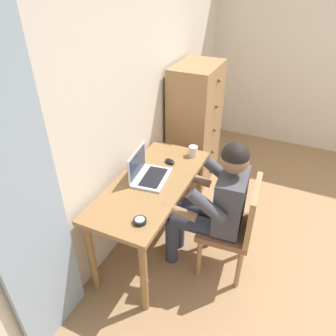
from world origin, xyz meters
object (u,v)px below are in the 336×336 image
chair (235,224)px  laptop (147,173)px  desk (152,193)px  dresser (195,126)px  person_seated (214,201)px  computer_mouse (170,161)px  coffee_mug (193,151)px  desk_clock (140,221)px

chair → laptop: size_ratio=2.38×
desk → dresser: dresser is taller
desk → person_seated: size_ratio=1.06×
person_seated → laptop: 0.58m
person_seated → computer_mouse: size_ratio=11.92×
dresser → computer_mouse: size_ratio=13.50×
chair → dresser: bearing=34.2°
computer_mouse → coffee_mug: bearing=-12.2°
dresser → coffee_mug: bearing=-160.9°
laptop → coffee_mug: bearing=-23.9°
desk → desk_clock: bearing=-162.3°
desk → laptop: 0.18m
person_seated → desk_clock: size_ratio=13.24×
chair → desk_clock: bearing=133.1°
desk_clock → coffee_mug: size_ratio=0.75×
person_seated → desk_clock: 0.62m
person_seated → laptop: size_ratio=3.25×
desk → dresser: 1.20m
desk → computer_mouse: 0.34m
computer_mouse → desk_clock: 0.78m
computer_mouse → coffee_mug: 0.25m
person_seated → desk: bearing=95.8°
dresser → coffee_mug: 0.73m
person_seated → computer_mouse: 0.56m
person_seated → computer_mouse: person_seated is taller
chair → laptop: 0.80m
laptop → coffee_mug: 0.53m
computer_mouse → laptop: bearing=-171.7°
computer_mouse → coffee_mug: coffee_mug is taller
laptop → computer_mouse: laptop is taller
dresser → chair: size_ratio=1.54×
chair → coffee_mug: chair is taller
computer_mouse → dresser: bearing=29.0°
computer_mouse → chair: bearing=-87.8°
person_seated → computer_mouse: (0.27, 0.49, 0.08)m
desk → chair: 0.71m
computer_mouse → desk_clock: (-0.77, -0.13, -0.00)m
desk_clock → coffee_mug: (0.97, -0.01, 0.03)m
dresser → coffee_mug: (-0.68, -0.23, 0.10)m
dresser → computer_mouse: 0.89m
dresser → coffee_mug: dresser is taller
chair → person_seated: size_ratio=0.73×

